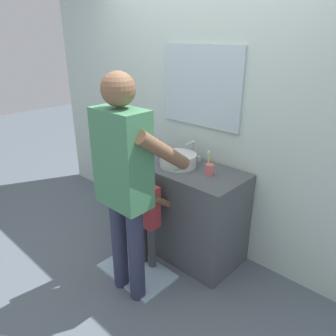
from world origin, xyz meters
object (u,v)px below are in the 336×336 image
at_px(soap_bottle, 159,149).
at_px(child_toddler, 148,211).
at_px(toothbrush_cup, 209,169).
at_px(adult_parent, 125,173).

bearing_deg(soap_bottle, child_toddler, -56.52).
height_order(toothbrush_cup, child_toddler, toothbrush_cup).
height_order(soap_bottle, adult_parent, adult_parent).
bearing_deg(child_toddler, toothbrush_cup, 51.70).
relative_size(soap_bottle, child_toddler, 0.18).
bearing_deg(child_toddler, soap_bottle, 123.48).
height_order(toothbrush_cup, adult_parent, adult_parent).
xyz_separation_m(soap_bottle, adult_parent, (0.40, -0.75, 0.12)).
relative_size(toothbrush_cup, adult_parent, 0.12).
height_order(child_toddler, adult_parent, adult_parent).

